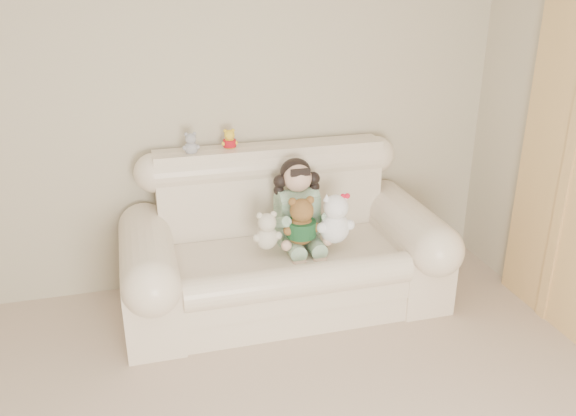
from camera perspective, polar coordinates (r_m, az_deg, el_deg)
The scene contains 9 objects.
wall_back at distance 4.05m, azimuth -10.41°, elevation 9.54°, with size 4.50×4.50×0.00m, color #BCAF96.
sofa at distance 3.92m, azimuth -0.38°, elevation -2.64°, with size 2.10×0.95×1.03m, color beige, non-canonical shape.
door_panel at distance 3.98m, azimuth 25.53°, elevation 3.72°, with size 0.06×0.90×2.10m, color tan.
seated_child at distance 3.94m, azimuth 0.87°, elevation 0.64°, with size 0.35×0.43×0.59m, color #28723A, non-canonical shape.
brown_teddy at distance 3.77m, azimuth 1.27°, elevation -0.82°, with size 0.24×0.19×0.38m, color brown, non-canonical shape.
white_cat at distance 3.80m, azimuth 4.52°, elevation -0.52°, with size 0.26×0.20×0.40m, color white, non-canonical shape.
cream_teddy at distance 3.73m, azimuth -2.04°, elevation -1.82°, with size 0.19×0.14×0.29m, color beige, non-canonical shape.
yellow_mini_bear at distance 4.02m, azimuth -5.61°, elevation 6.68°, with size 0.11×0.09×0.17m, color yellow, non-canonical shape.
grey_mini_plush at distance 3.94m, azimuth -9.26°, elevation 6.27°, with size 0.12×0.09×0.18m, color #ABACB2, non-canonical shape.
Camera 1 is at (-0.33, -1.45, 2.17)m, focal length 37.30 mm.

